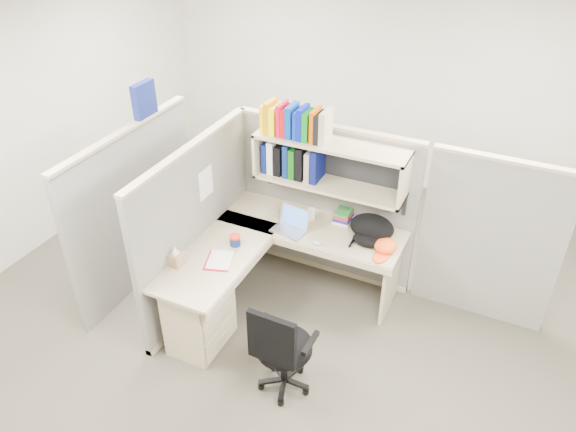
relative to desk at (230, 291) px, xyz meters
The scene contains 14 objects.
ground 0.66m from the desk, 35.01° to the left, with size 6.00×6.00×0.00m, color #37332A.
room_shell 1.28m from the desk, 35.01° to the left, with size 6.00×6.00×6.00m.
cubicle 0.88m from the desk, 86.86° to the left, with size 3.79×1.84×1.95m.
desk is the anchor object (origin of this frame).
laptop 0.82m from the desk, 69.95° to the left, with size 0.30×0.30×0.22m, color #BDBDC2, non-canonical shape.
backpack 1.35m from the desk, 41.23° to the left, with size 0.40×0.31×0.24m, color black, non-canonical shape.
orange_cap 1.42m from the desk, 34.13° to the left, with size 0.20×0.23×0.11m, color #FD4F16, non-canonical shape.
snack_canister 0.45m from the desk, 108.60° to the left, with size 0.10×0.10×0.10m.
tissue_box 0.59m from the desk, 156.63° to the right, with size 0.12×0.12×0.19m, color #A57B5D, non-canonical shape.
mouse 0.88m from the desk, 46.90° to the left, with size 0.08×0.05×0.03m, color #96A8D5.
paper_cup 1.08m from the desk, 70.08° to the left, with size 0.07×0.07×0.11m, color white.
book_stack 1.30m from the desk, 59.33° to the left, with size 0.16×0.22×0.11m, color slate, non-canonical shape.
loose_paper 0.31m from the desk, 161.57° to the left, with size 0.20×0.27×0.00m, color white, non-canonical shape.
task_chair 0.85m from the desk, 31.52° to the right, with size 0.48×0.45×0.93m.
Camera 1 is at (1.66, -3.46, 3.71)m, focal length 35.00 mm.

